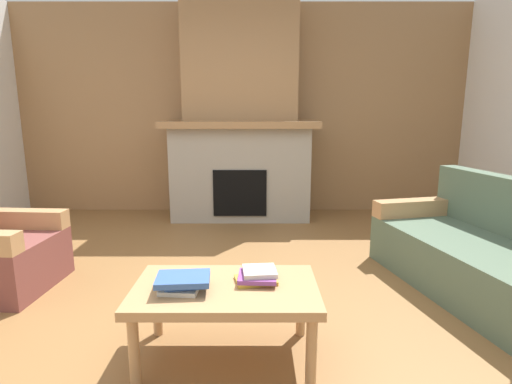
% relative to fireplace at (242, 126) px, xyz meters
% --- Properties ---
extents(ground, '(9.00, 9.00, 0.00)m').
position_rel_fireplace_xyz_m(ground, '(0.00, -2.62, -1.16)').
color(ground, brown).
extents(wall_back_wood_panel, '(6.00, 0.12, 2.70)m').
position_rel_fireplace_xyz_m(wall_back_wood_panel, '(0.00, 0.38, 0.19)').
color(wall_back_wood_panel, '#997047').
rests_on(wall_back_wood_panel, ground).
extents(fireplace, '(1.90, 0.82, 2.70)m').
position_rel_fireplace_xyz_m(fireplace, '(0.00, 0.00, 0.00)').
color(fireplace, gray).
rests_on(fireplace, ground).
extents(couch, '(1.23, 1.94, 0.85)m').
position_rel_fireplace_xyz_m(couch, '(1.94, -2.30, -0.88)').
color(couch, '#4C604C').
rests_on(couch, ground).
extents(coffee_table, '(1.00, 0.60, 0.43)m').
position_rel_fireplace_xyz_m(coffee_table, '(0.03, -3.12, -0.79)').
color(coffee_table, tan).
rests_on(coffee_table, ground).
extents(book_stack_near_edge, '(0.29, 0.24, 0.08)m').
position_rel_fireplace_xyz_m(book_stack_near_edge, '(-0.19, -3.17, -0.69)').
color(book_stack_near_edge, beige).
rests_on(book_stack_near_edge, coffee_table).
extents(book_stack_center, '(0.25, 0.21, 0.07)m').
position_rel_fireplace_xyz_m(book_stack_center, '(0.20, -3.07, -0.70)').
color(book_stack_center, gold).
rests_on(book_stack_center, coffee_table).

